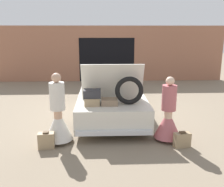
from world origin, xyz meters
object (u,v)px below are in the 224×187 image
at_px(person_left, 58,118).
at_px(car, 110,94).
at_px(suitcase_beside_left_person, 46,140).
at_px(suitcase_beside_right_person, 182,140).
at_px(person_right, 168,118).

bearing_deg(person_left, car, 144.64).
height_order(car, suitcase_beside_left_person, car).
distance_m(person_left, suitcase_beside_right_person, 2.93).
height_order(car, person_right, car).
xyz_separation_m(car, suitcase_beside_left_person, (-1.56, -2.79, -0.38)).
xyz_separation_m(car, person_left, (-1.32, -2.46, 0.03)).
distance_m(car, person_right, 2.77).
bearing_deg(suitcase_beside_left_person, person_right, 6.91).
xyz_separation_m(car, suitcase_beside_right_person, (1.56, -2.85, -0.39)).
xyz_separation_m(person_right, suitcase_beside_right_person, (0.24, -0.41, -0.38)).
bearing_deg(suitcase_beside_right_person, person_left, 172.24).
bearing_deg(suitcase_beside_left_person, car, 60.82).
xyz_separation_m(person_right, suitcase_beside_left_person, (-2.87, -0.35, -0.37)).
bearing_deg(person_left, suitcase_beside_right_person, 75.05).
xyz_separation_m(suitcase_beside_left_person, suitcase_beside_right_person, (3.12, -0.06, -0.01)).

